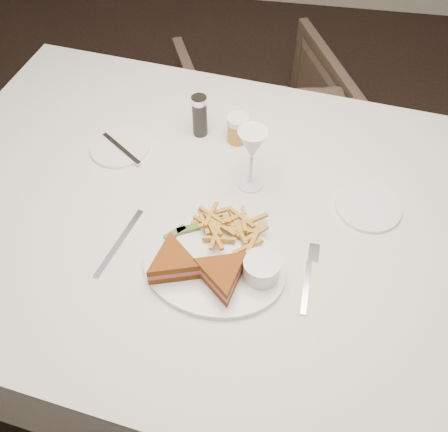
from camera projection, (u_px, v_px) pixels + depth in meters
name	position (u px, v px, depth m)	size (l,w,h in m)	color
ground	(290.00, 367.00, 1.74)	(5.00, 5.00, 0.00)	black
table	(227.00, 292.00, 1.50)	(1.59, 1.06, 0.75)	silver
chair_far	(260.00, 114.00, 2.12)	(0.60, 0.56, 0.62)	#4A382D
table_setting	(223.00, 222.00, 1.14)	(0.82, 0.63, 0.18)	white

